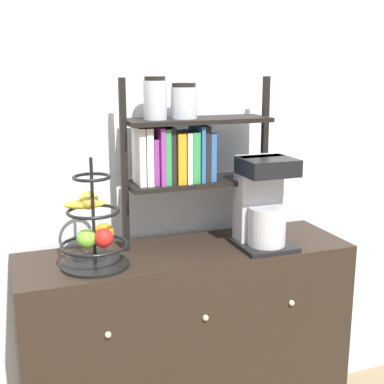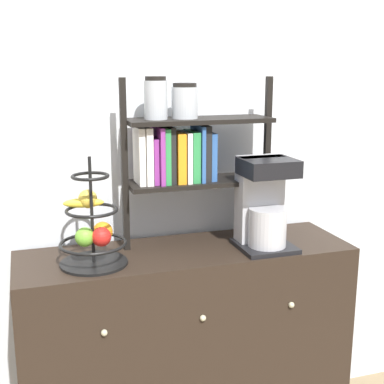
% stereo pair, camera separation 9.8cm
% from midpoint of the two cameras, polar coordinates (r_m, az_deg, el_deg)
% --- Properties ---
extents(wall_back, '(7.00, 0.05, 2.60)m').
position_cam_midpoint_polar(wall_back, '(2.31, -1.23, 4.91)').
color(wall_back, silver).
rests_on(wall_back, ground_plane).
extents(sideboard, '(1.35, 0.42, 0.91)m').
position_cam_midpoint_polar(sideboard, '(2.36, 0.67, -16.68)').
color(sideboard, black).
rests_on(sideboard, ground_plane).
extents(coffee_maker, '(0.22, 0.23, 0.37)m').
position_cam_midpoint_polar(coffee_maker, '(2.18, 8.93, -1.26)').
color(coffee_maker, black).
rests_on(coffee_maker, sideboard).
extents(fruit_stand, '(0.25, 0.25, 0.41)m').
position_cam_midpoint_polar(fruit_stand, '(2.00, -9.14, -4.02)').
color(fruit_stand, black).
rests_on(fruit_stand, sideboard).
extents(shelf_hutch, '(0.64, 0.20, 0.69)m').
position_cam_midpoint_polar(shelf_hutch, '(2.15, 0.22, 5.01)').
color(shelf_hutch, black).
rests_on(shelf_hutch, sideboard).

